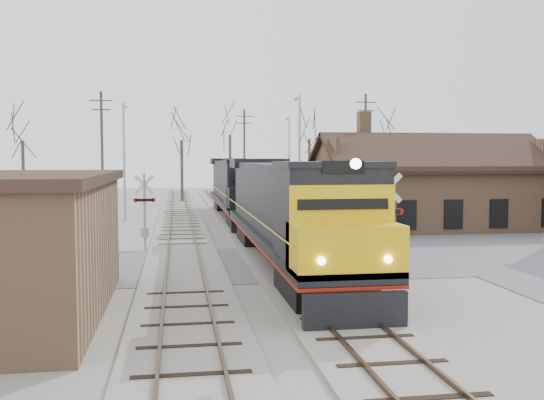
% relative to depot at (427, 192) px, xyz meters
% --- Properties ---
extents(ground, '(140.00, 140.00, 0.00)m').
position_rel_depot_xyz_m(ground, '(-11.99, -12.00, -2.41)').
color(ground, '#A29D93').
rests_on(ground, ground).
extents(road, '(60.00, 9.00, 0.03)m').
position_rel_depot_xyz_m(road, '(-11.99, -12.00, -2.39)').
color(road, '#5A5A5F').
rests_on(road, ground).
extents(track_main, '(3.40, 90.00, 0.24)m').
position_rel_depot_xyz_m(track_main, '(-11.99, 3.00, -2.34)').
color(track_main, '#A29D93').
rests_on(track_main, ground).
extents(track_siding, '(3.40, 90.00, 0.24)m').
position_rel_depot_xyz_m(track_siding, '(-16.49, 3.00, -2.34)').
color(track_siding, '#A29D93').
rests_on(track_siding, ground).
extents(depot, '(15.20, 9.31, 7.90)m').
position_rel_depot_xyz_m(depot, '(0.00, 0.00, 0.00)').
color(depot, '#966D4D').
rests_on(depot, ground).
extents(locomotive_lead, '(3.16, 21.13, 4.69)m').
position_rel_depot_xyz_m(locomotive_lead, '(-11.99, -13.22, 0.06)').
color(locomotive_lead, black).
rests_on(locomotive_lead, ground).
extents(locomotive_trailing, '(3.16, 21.13, 4.44)m').
position_rel_depot_xyz_m(locomotive_trailing, '(-11.99, 8.18, 0.06)').
color(locomotive_trailing, black).
rests_on(locomotive_trailing, ground).
extents(crossbuck_near, '(1.23, 0.32, 4.30)m').
position_rel_depot_xyz_m(crossbuck_near, '(-9.17, -17.73, -0.40)').
color(crossbuck_near, '#A5A8AD').
rests_on(crossbuck_near, ground).
extents(crossbuck_far, '(1.13, 0.30, 3.97)m').
position_rel_depot_xyz_m(crossbuck_far, '(-18.40, -7.03, -0.54)').
color(crossbuck_far, '#A5A8AD').
rests_on(crossbuck_far, ground).
extents(streetlight_a, '(0.25, 2.04, 8.81)m').
position_rel_depot_xyz_m(streetlight_a, '(-20.58, 7.61, 2.53)').
color(streetlight_a, '#A5A8AD').
rests_on(streetlight_a, ground).
extents(streetlight_b, '(0.25, 2.04, 9.54)m').
position_rel_depot_xyz_m(streetlight_b, '(-7.37, 7.15, 2.91)').
color(streetlight_b, '#A5A8AD').
rests_on(streetlight_b, ground).
extents(streetlight_c, '(0.25, 2.04, 8.94)m').
position_rel_depot_xyz_m(streetlight_c, '(-5.35, 22.23, 2.60)').
color(streetlight_c, '#A5A8AD').
rests_on(streetlight_c, ground).
extents(utility_pole_a, '(2.00, 0.24, 10.57)m').
position_rel_depot_xyz_m(utility_pole_a, '(-23.20, 16.45, 3.11)').
color(utility_pole_a, '#382D23').
rests_on(utility_pole_a, ground).
extents(utility_pole_b, '(2.00, 0.24, 10.34)m').
position_rel_depot_xyz_m(utility_pole_b, '(-8.92, 31.22, 2.99)').
color(utility_pole_b, '#382D23').
rests_on(utility_pole_b, ground).
extents(utility_pole_c, '(2.00, 0.24, 10.84)m').
position_rel_depot_xyz_m(utility_pole_c, '(1.17, 17.29, 3.25)').
color(utility_pole_c, '#382D23').
rests_on(utility_pole_c, ground).
extents(tree_a, '(4.24, 4.24, 10.40)m').
position_rel_depot_xyz_m(tree_a, '(-30.99, 21.20, 4.99)').
color(tree_a, '#382D23').
rests_on(tree_a, ground).
extents(tree_b, '(4.43, 4.43, 10.85)m').
position_rel_depot_xyz_m(tree_b, '(-16.15, 27.04, 5.32)').
color(tree_b, '#382D23').
rests_on(tree_b, ground).
extents(tree_c, '(5.03, 5.03, 12.33)m').
position_rel_depot_xyz_m(tree_c, '(-10.27, 34.76, 6.38)').
color(tree_c, '#382D23').
rests_on(tree_c, ground).
extents(tree_d, '(4.65, 4.65, 11.39)m').
position_rel_depot_xyz_m(tree_d, '(-1.46, 30.11, 5.71)').
color(tree_d, '#382D23').
rests_on(tree_d, ground).
extents(tree_e, '(4.56, 4.56, 11.17)m').
position_rel_depot_xyz_m(tree_e, '(7.36, 28.75, 5.54)').
color(tree_e, '#382D23').
rests_on(tree_e, ground).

